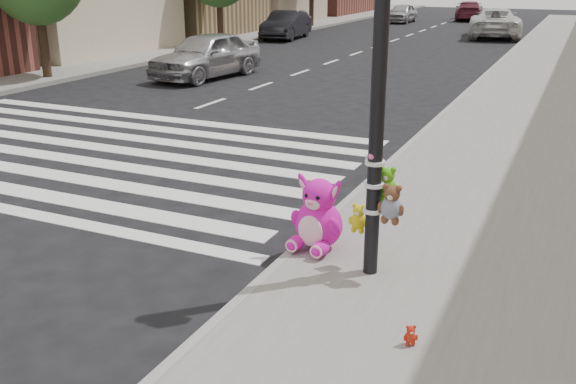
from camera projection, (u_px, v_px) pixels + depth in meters
The scene contains 12 objects.
ground at pixel (85, 306), 6.85m from camera, with size 120.00×120.00×0.00m, color black.
sidewalk_far at pixel (155, 47), 29.32m from camera, with size 6.00×80.00×0.14m, color slate.
curb_edge at pixel (435, 122), 14.80m from camera, with size 0.12×80.00×0.15m, color gray.
crosswalk at pixel (88, 146), 13.09m from camera, with size 11.00×6.00×0.01m, color silver, non-canonical shape.
signal_pole at pixel (379, 133), 6.79m from camera, with size 0.69×0.50×4.00m.
pink_bunny at pixel (318, 219), 7.83m from camera, with size 0.67×0.74×0.94m.
red_teddy at pixel (410, 335), 5.86m from camera, with size 0.14×0.10×0.20m, color red, non-canonical shape.
car_silver_far at pixel (206, 55), 21.08m from camera, with size 1.77×4.41×1.50m, color #A3A3A8.
car_dark_far at pixel (286, 25), 33.06m from camera, with size 1.50×4.29×1.41m, color black.
car_white_near at pixel (495, 23), 33.67m from camera, with size 2.54×5.51×1.53m, color silver.
car_maroon_near at pixel (469, 11), 45.32m from camera, with size 1.84×4.53×1.31m, color #581928.
car_silver_deep at pixel (402, 13), 43.41m from camera, with size 1.48×3.68×1.25m, color #A4A3A8.
Camera 1 is at (4.51, -4.61, 3.40)m, focal length 40.00 mm.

